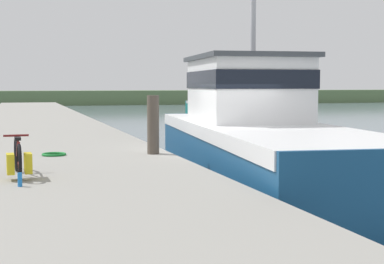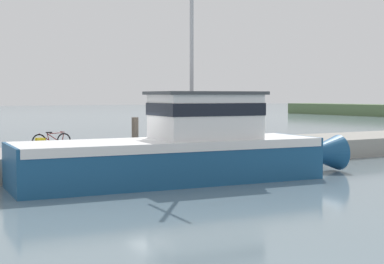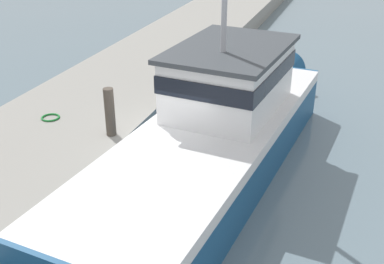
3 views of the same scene
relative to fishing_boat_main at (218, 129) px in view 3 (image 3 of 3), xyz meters
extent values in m
plane|color=slate|center=(-1.09, -0.31, -1.23)|extent=(320.00, 320.00, 0.00)
cube|color=gray|center=(-4.63, -0.31, -0.77)|extent=(4.58, 80.00, 0.92)
cube|color=navy|center=(-0.06, -0.63, -0.46)|extent=(4.20, 11.39, 1.54)
cone|color=navy|center=(0.60, 5.91, -0.46)|extent=(1.65, 2.14, 1.46)
cube|color=white|center=(-0.06, -0.63, 0.15)|extent=(4.24, 11.18, 0.31)
cube|color=white|center=(0.08, 0.76, 1.11)|extent=(2.83, 3.82, 1.61)
cube|color=black|center=(0.08, 0.76, 1.39)|extent=(2.88, 3.89, 0.45)
cube|color=#3D4247|center=(0.08, 0.76, 1.97)|extent=(3.05, 4.12, 0.12)
cylinder|color=#51473D|center=(-2.78, -0.70, 0.36)|extent=(0.27, 0.27, 1.33)
torus|color=#197A2D|center=(-4.97, -0.35, -0.28)|extent=(0.54, 0.54, 0.05)
camera|label=1|loc=(-5.77, -13.65, 1.27)|focal=55.00mm
camera|label=2|loc=(18.23, -10.77, 1.89)|focal=55.00mm
camera|label=3|loc=(3.18, -10.96, 5.51)|focal=45.00mm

